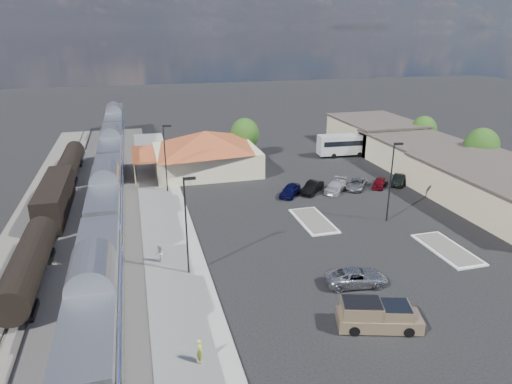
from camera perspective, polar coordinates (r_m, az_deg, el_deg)
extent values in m
plane|color=black|center=(48.69, 3.69, -5.08)|extent=(280.00, 280.00, 0.00)
cube|color=#4C4944|center=(54.13, -20.87, -3.71)|extent=(16.00, 100.00, 0.12)
cube|color=gray|center=(51.95, -11.16, -3.67)|extent=(5.50, 92.00, 0.18)
cube|color=silver|center=(32.89, -19.31, -13.45)|extent=(3.00, 20.00, 5.00)
cube|color=black|center=(34.43, -18.77, -17.30)|extent=(2.20, 16.00, 0.60)
cube|color=silver|center=(51.81, -18.08, -0.84)|extent=(3.00, 20.00, 5.00)
cube|color=black|center=(52.80, -17.76, -3.63)|extent=(2.20, 16.00, 0.60)
cube|color=silver|center=(71.90, -17.52, 4.89)|extent=(3.00, 20.00, 5.00)
cube|color=black|center=(72.62, -17.30, 2.80)|extent=(2.20, 16.00, 0.60)
cube|color=silver|center=(92.39, -17.21, 8.10)|extent=(3.00, 20.00, 5.00)
cube|color=black|center=(92.95, -17.04, 6.44)|extent=(2.20, 16.00, 0.60)
cylinder|color=black|center=(42.62, -26.57, -8.00)|extent=(2.80, 14.00, 2.80)
cube|color=black|center=(43.43, -26.21, -10.11)|extent=(2.20, 12.00, 0.60)
cube|color=black|center=(57.11, -23.83, -0.59)|extent=(2.80, 14.00, 3.60)
cube|color=black|center=(57.75, -23.57, -2.35)|extent=(2.20, 12.00, 0.60)
cylinder|color=black|center=(72.29, -22.20, 3.63)|extent=(2.80, 14.00, 2.80)
cube|color=black|center=(72.77, -22.01, 2.27)|extent=(2.20, 12.00, 0.60)
cube|color=beige|center=(69.04, -6.25, 4.03)|extent=(15.00, 12.00, 3.60)
pyramid|color=brown|center=(68.27, -6.35, 6.53)|extent=(15.30, 12.24, 2.60)
cube|color=brown|center=(67.92, -13.92, 4.61)|extent=(3.20, 9.60, 0.25)
cube|color=#C6B28C|center=(62.35, 28.92, 0.14)|extent=(14.00, 22.00, 4.20)
cube|color=#3F3833|center=(61.72, 29.26, 2.11)|extent=(14.40, 22.40, 0.30)
cube|color=#C6B28C|center=(75.60, 19.72, 4.52)|extent=(12.00, 18.00, 4.00)
cube|color=#3F3833|center=(75.11, 19.91, 6.10)|extent=(12.40, 18.40, 0.30)
cube|color=#C6B28C|center=(87.03, 14.60, 7.12)|extent=(12.00, 16.00, 4.50)
cube|color=#3F3833|center=(86.56, 14.74, 8.67)|extent=(12.40, 16.40, 0.30)
cube|color=silver|center=(51.68, 7.19, -3.58)|extent=(3.30, 7.50, 0.15)
cube|color=#4C4944|center=(51.64, 7.20, -3.50)|extent=(2.70, 6.90, 0.10)
cube|color=silver|center=(48.66, 22.80, -6.64)|extent=(3.30, 7.50, 0.15)
cube|color=#4C4944|center=(48.62, 22.81, -6.55)|extent=(2.70, 6.90, 0.10)
cylinder|color=black|center=(39.28, -8.70, -4.42)|extent=(0.16, 0.16, 9.00)
cube|color=black|center=(37.77, -8.29, 1.68)|extent=(1.00, 0.25, 0.22)
cylinder|color=black|center=(59.98, -11.26, 4.01)|extent=(0.16, 0.16, 9.00)
cube|color=black|center=(59.00, -11.05, 8.11)|extent=(1.00, 0.25, 0.22)
cylinder|color=black|center=(51.95, 16.44, 1.09)|extent=(0.16, 0.16, 9.00)
cube|color=black|center=(51.05, 17.40, 5.76)|extent=(1.00, 0.25, 0.22)
cylinder|color=#382314|center=(74.86, 26.02, 3.06)|extent=(0.30, 0.30, 2.86)
ellipsoid|color=#1B3F12|center=(74.19, 26.35, 5.12)|extent=(4.94, 4.94, 5.46)
cylinder|color=#382314|center=(85.49, 20.03, 5.67)|extent=(0.30, 0.30, 2.55)
ellipsoid|color=#1B3F12|center=(84.96, 20.22, 7.29)|extent=(4.41, 4.41, 4.87)
cylinder|color=#382314|center=(76.25, -1.38, 5.33)|extent=(0.30, 0.30, 2.73)
ellipsoid|color=#1B3F12|center=(75.63, -1.40, 7.28)|extent=(4.71, 4.71, 5.21)
cube|color=tan|center=(35.32, 15.09, -15.24)|extent=(6.32, 3.81, 0.97)
cube|color=tan|center=(34.90, 15.20, -14.21)|extent=(2.76, 2.63, 1.03)
cube|color=tan|center=(34.84, 15.22, -14.07)|extent=(3.33, 2.80, 1.19)
cylinder|color=black|center=(35.16, 18.56, -16.23)|extent=(0.83, 0.52, 0.78)
cylinder|color=black|center=(36.68, 17.72, -14.47)|extent=(0.83, 0.52, 0.78)
cylinder|color=black|center=(34.29, 12.19, -16.58)|extent=(0.83, 0.52, 0.78)
cylinder|color=black|center=(35.84, 11.66, -14.74)|extent=(0.83, 0.52, 0.78)
imported|color=#A4A5AC|center=(39.93, 12.44, -10.35)|extent=(5.50, 3.11, 1.45)
cube|color=white|center=(78.87, 11.79, 5.91)|extent=(11.49, 3.18, 3.22)
cube|color=black|center=(78.78, 11.81, 6.18)|extent=(10.59, 3.16, 0.85)
cylinder|color=black|center=(79.93, 14.65, 4.67)|extent=(0.87, 0.34, 0.85)
cylinder|color=black|center=(81.85, 13.99, 5.08)|extent=(0.87, 0.34, 0.85)
cylinder|color=black|center=(77.01, 9.68, 4.47)|extent=(0.87, 0.34, 0.85)
cylinder|color=black|center=(79.01, 9.12, 4.89)|extent=(0.87, 0.34, 0.85)
imported|color=#B3BF3B|center=(31.07, -7.02, -19.08)|extent=(0.42, 0.64, 1.74)
imported|color=white|center=(42.98, -11.98, -7.53)|extent=(0.73, 0.90, 1.73)
imported|color=#0C0D3E|center=(58.90, 4.28, 0.21)|extent=(4.12, 4.53, 1.49)
imported|color=black|center=(60.25, 7.06, 0.57)|extent=(4.30, 4.39, 1.50)
imported|color=silver|center=(61.24, 9.94, 0.71)|extent=(4.75, 5.06, 1.43)
imported|color=gray|center=(62.89, 12.47, 0.98)|extent=(4.64, 4.99, 1.30)
imported|color=maroon|center=(64.16, 15.14, 1.12)|extent=(3.49, 3.86, 1.27)
imported|color=black|center=(66.01, 17.42, 1.47)|extent=(3.96, 4.15, 1.40)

